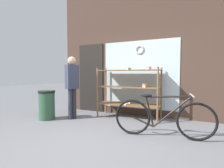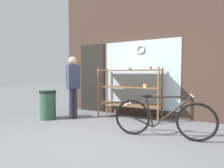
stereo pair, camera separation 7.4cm
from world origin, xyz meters
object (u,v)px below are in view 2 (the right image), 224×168
pedestrian (73,82)px  trash_bin (48,104)px  bicycle (162,118)px  display_case (130,88)px

pedestrian → trash_bin: 0.85m
pedestrian → trash_bin: size_ratio=2.17×
bicycle → trash_bin: (-2.92, 0.10, 0.04)m
pedestrian → trash_bin: pedestrian is taller
display_case → trash_bin: bearing=-151.3°
display_case → trash_bin: 2.19m
display_case → bicycle: 1.60m
display_case → trash_bin: display_case is taller
trash_bin → display_case: bearing=28.7°
display_case → pedestrian: pedestrian is taller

